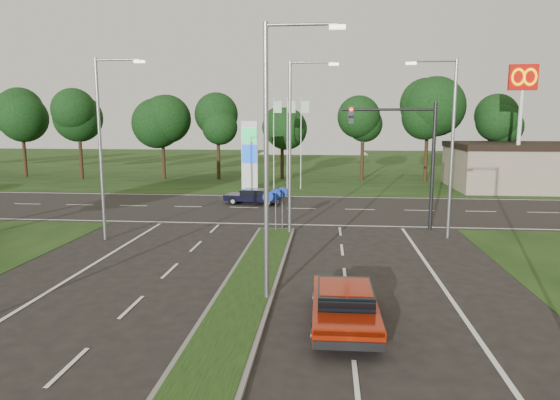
{
  "coord_description": "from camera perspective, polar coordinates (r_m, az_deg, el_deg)",
  "views": [
    {
      "loc": [
        2.77,
        -9.89,
        5.96
      ],
      "look_at": [
        0.49,
        13.84,
        2.2
      ],
      "focal_mm": 32.0,
      "sensor_mm": 36.0,
      "label": 1
    }
  ],
  "objects": [
    {
      "name": "mcdonalds_sign",
      "position": [
        44.59,
        25.93,
        10.69
      ],
      "size": [
        2.2,
        0.47,
        10.4
      ],
      "color": "silver",
      "rests_on": "ground"
    },
    {
      "name": "median_signs",
      "position": [
        26.77,
        -0.53,
        -0.16
      ],
      "size": [
        1.16,
        1.76,
        2.38
      ],
      "color": "gray",
      "rests_on": "ground"
    },
    {
      "name": "verge_far",
      "position": [
        65.22,
        3.03,
        3.71
      ],
      "size": [
        160.0,
        50.0,
        0.02
      ],
      "primitive_type": "cube",
      "color": "black",
      "rests_on": "ground"
    },
    {
      "name": "commercial_building",
      "position": [
        49.91,
        28.17,
        3.36
      ],
      "size": [
        16.0,
        9.0,
        4.0
      ],
      "primitive_type": "cube",
      "color": "gray",
      "rests_on": "ground"
    },
    {
      "name": "ground",
      "position": [
        11.88,
        -9.44,
        -21.3
      ],
      "size": [
        160.0,
        160.0,
        0.0
      ],
      "primitive_type": "plane",
      "color": "black",
      "rests_on": "ground"
    },
    {
      "name": "streetlight_left_far",
      "position": [
        26.34,
        -19.5,
        6.54
      ],
      "size": [
        2.53,
        0.22,
        9.0
      ],
      "color": "gray",
      "rests_on": "ground"
    },
    {
      "name": "treeline_far",
      "position": [
        49.9,
        2.45,
        9.96
      ],
      "size": [
        6.0,
        6.0,
        9.9
      ],
      "color": "black",
      "rests_on": "ground"
    },
    {
      "name": "cross_road",
      "position": [
        34.52,
        0.8,
        -0.98
      ],
      "size": [
        160.0,
        12.0,
        0.02
      ],
      "primitive_type": "cube",
      "color": "black",
      "rests_on": "ground"
    },
    {
      "name": "median_kerb",
      "position": [
        15.34,
        -5.51,
        -13.7
      ],
      "size": [
        2.0,
        26.0,
        0.12
      ],
      "primitive_type": "cube",
      "color": "slate",
      "rests_on": "ground"
    },
    {
      "name": "streetlight_right_far",
      "position": [
        26.6,
        18.71,
        6.59
      ],
      "size": [
        2.53,
        0.22,
        9.0
      ],
      "rotation": [
        0.0,
        0.0,
        3.14
      ],
      "color": "gray",
      "rests_on": "ground"
    },
    {
      "name": "navy_sedan",
      "position": [
        36.25,
        -3.05,
        0.44
      ],
      "size": [
        4.23,
        2.21,
        1.11
      ],
      "rotation": [
        0.0,
        0.0,
        1.43
      ],
      "color": "black",
      "rests_on": "ground"
    },
    {
      "name": "red_sedan",
      "position": [
        15.03,
        7.4,
        -11.73
      ],
      "size": [
        1.94,
        4.54,
        1.24
      ],
      "rotation": [
        0.0,
        0.0,
        0.01
      ],
      "color": "maroon",
      "rests_on": "ground"
    },
    {
      "name": "traffic_signal",
      "position": [
        28.26,
        14.55,
        6.03
      ],
      "size": [
        5.1,
        0.42,
        7.0
      ],
      "color": "black",
      "rests_on": "ground"
    },
    {
      "name": "gas_pylon",
      "position": [
        43.52,
        -3.21,
        5.31
      ],
      "size": [
        5.8,
        1.26,
        8.0
      ],
      "color": "silver",
      "rests_on": "ground"
    },
    {
      "name": "streetlight_median_far",
      "position": [
        25.96,
        1.58,
        7.01
      ],
      "size": [
        2.53,
        0.22,
        9.0
      ],
      "color": "gray",
      "rests_on": "ground"
    },
    {
      "name": "streetlight_median_near",
      "position": [
        16.01,
        -0.88,
        5.8
      ],
      "size": [
        2.53,
        0.22,
        9.0
      ],
      "color": "gray",
      "rests_on": "ground"
    }
  ]
}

